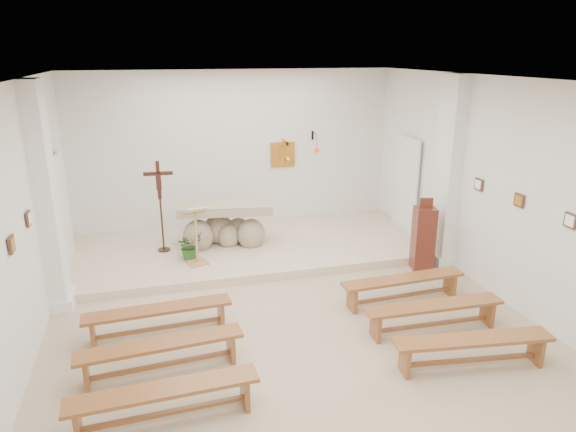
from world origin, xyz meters
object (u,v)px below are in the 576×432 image
object	(u,v)px
donation_pedestal	(423,238)
bench_left_second	(161,350)
lectern	(196,236)
bench_right_front	(403,284)
bench_left_third	(164,397)
bench_right_third	(473,345)
bench_left_front	(158,315)
altar	(225,227)
bench_right_second	(434,311)
crucifix_stand	(160,200)

from	to	relation	value
donation_pedestal	bench_left_second	size ratio (longest dim) A/B	0.66
lectern	bench_left_second	world-z (taller)	lectern
bench_right_front	bench_left_second	distance (m)	3.91
bench_left_third	bench_right_third	world-z (taller)	same
bench_left_front	bench_right_third	world-z (taller)	same
lectern	altar	bearing A→B (deg)	41.12
bench_left_second	bench_right_second	size ratio (longest dim) A/B	1.00
bench_left_second	bench_left_third	world-z (taller)	same
bench_right_front	bench_right_second	world-z (taller)	same
bench_right_second	donation_pedestal	bearing A→B (deg)	66.47
bench_right_second	bench_right_third	bearing A→B (deg)	-88.21
lectern	bench_right_front	world-z (taller)	lectern
lectern	donation_pedestal	bearing A→B (deg)	-25.56
bench_right_front	bench_right_third	size ratio (longest dim) A/B	0.99
altar	donation_pedestal	size ratio (longest dim) A/B	1.40
crucifix_stand	bench_right_second	world-z (taller)	crucifix_stand
lectern	bench_right_second	xyz separation A→B (m)	(3.04, -3.02, -0.37)
crucifix_stand	altar	bearing A→B (deg)	3.80
bench_left_second	bench_right_third	distance (m)	3.91
altar	crucifix_stand	world-z (taller)	crucifix_stand
crucifix_stand	bench_left_third	xyz separation A→B (m)	(-0.19, -4.79, -0.85)
bench_left_second	bench_right_second	distance (m)	3.80
bench_left_second	bench_right_front	bearing A→B (deg)	9.44
donation_pedestal	bench_left_second	world-z (taller)	donation_pedestal
bench_right_second	bench_right_third	size ratio (longest dim) A/B	0.99
bench_right_second	bench_right_third	world-z (taller)	same
lectern	donation_pedestal	distance (m)	4.13
lectern	bench_left_front	size ratio (longest dim) A/B	0.54
bench_left_front	bench_left_second	distance (m)	0.93
altar	bench_left_third	xyz separation A→B (m)	(-1.39, -4.80, -0.19)
crucifix_stand	bench_left_second	size ratio (longest dim) A/B	0.86
bench_right_third	bench_right_second	bearing A→B (deg)	97.49
bench_left_second	bench_right_second	world-z (taller)	same
bench_left_third	bench_right_third	bearing A→B (deg)	-2.42
bench_right_front	bench_right_third	world-z (taller)	same
donation_pedestal	lectern	bearing A→B (deg)	179.45
lectern	bench_right_third	bearing A→B (deg)	-64.66
bench_left_front	bench_right_second	world-z (taller)	same
crucifix_stand	bench_left_front	size ratio (longest dim) A/B	0.86
lectern	crucifix_stand	xyz separation A→B (m)	(-0.57, 0.84, 0.48)
crucifix_stand	lectern	bearing A→B (deg)	-52.51
crucifix_stand	bench_left_third	bearing A→B (deg)	-88.99
altar	bench_left_second	bearing A→B (deg)	-101.80
bench_left_front	bench_right_third	xyz separation A→B (m)	(3.80, -1.86, 0.00)
donation_pedestal	bench_left_front	world-z (taller)	donation_pedestal
donation_pedestal	bench_left_third	bearing A→B (deg)	-135.02
bench_left_front	bench_left_third	size ratio (longest dim) A/B	1.00
bench_right_front	lectern	bearing A→B (deg)	142.92
bench_left_third	bench_right_third	distance (m)	3.80
bench_right_third	bench_left_front	bearing A→B (deg)	161.33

